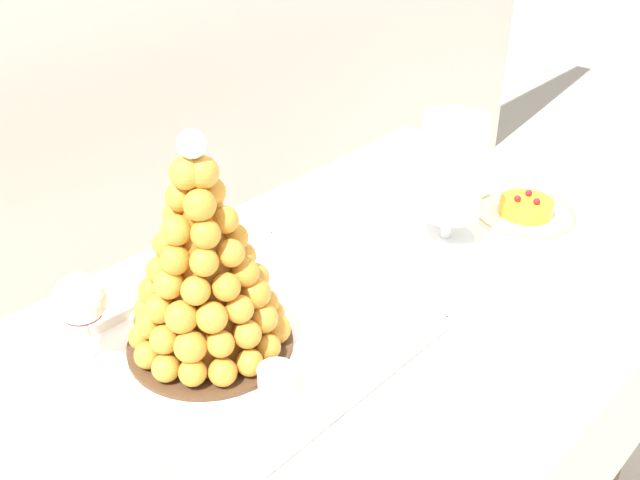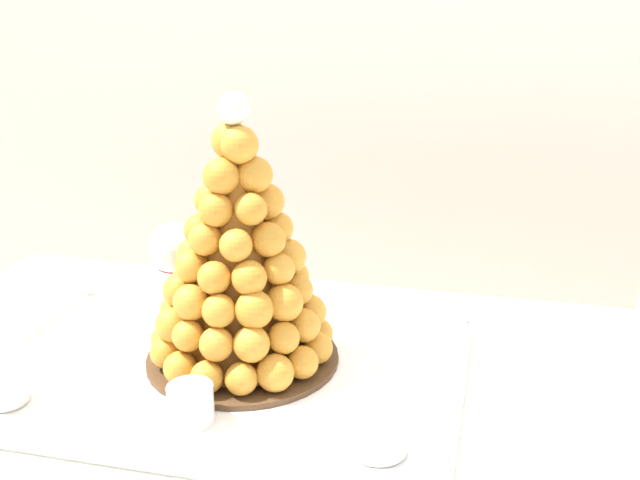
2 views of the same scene
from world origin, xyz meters
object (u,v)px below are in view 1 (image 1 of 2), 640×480
(fruit_tart_plate, at_px, (526,211))
(dessert_cup_centre, at_px, (374,315))
(wine_glass, at_px, (81,302))
(macaron_goblet, at_px, (452,169))
(dessert_cup_mid_left, at_px, (276,383))
(croquembouche, at_px, (204,269))
(serving_tray, at_px, (223,363))

(fruit_tart_plate, bearing_deg, dessert_cup_centre, -179.36)
(fruit_tart_plate, distance_m, wine_glass, 0.88)
(macaron_goblet, height_order, fruit_tart_plate, macaron_goblet)
(macaron_goblet, distance_m, fruit_tart_plate, 0.24)
(dessert_cup_mid_left, height_order, macaron_goblet, macaron_goblet)
(dessert_cup_mid_left, relative_size, fruit_tart_plate, 0.26)
(croquembouche, relative_size, dessert_cup_centre, 5.57)
(dessert_cup_mid_left, relative_size, dessert_cup_centre, 0.84)
(croquembouche, relative_size, fruit_tart_plate, 1.71)
(dessert_cup_mid_left, xyz_separation_m, macaron_goblet, (0.53, 0.07, 0.12))
(croquembouche, relative_size, dessert_cup_mid_left, 6.65)
(dessert_cup_centre, relative_size, fruit_tart_plate, 0.31)
(wine_glass, bearing_deg, dessert_cup_centre, -38.13)
(dessert_cup_centre, relative_size, macaron_goblet, 0.26)
(fruit_tart_plate, bearing_deg, dessert_cup_mid_left, -179.89)
(dessert_cup_centre, bearing_deg, croquembouche, 142.48)
(dessert_cup_centre, distance_m, macaron_goblet, 0.34)
(serving_tray, height_order, dessert_cup_mid_left, dessert_cup_mid_left)
(croquembouche, distance_m, fruit_tart_plate, 0.73)
(fruit_tart_plate, relative_size, wine_glass, 1.35)
(serving_tray, height_order, macaron_goblet, macaron_goblet)
(croquembouche, height_order, macaron_goblet, croquembouche)
(croquembouche, bearing_deg, wine_glass, 140.97)
(macaron_goblet, distance_m, wine_glass, 0.68)
(dessert_cup_mid_left, distance_m, fruit_tart_plate, 0.71)
(croquembouche, height_order, dessert_cup_mid_left, croquembouche)
(dessert_cup_mid_left, height_order, fruit_tart_plate, dessert_cup_mid_left)
(dessert_cup_mid_left, bearing_deg, dessert_cup_centre, -1.14)
(fruit_tart_plate, bearing_deg, croquembouche, 167.87)
(serving_tray, height_order, wine_glass, wine_glass)
(dessert_cup_centre, bearing_deg, wine_glass, 141.87)
(dessert_cup_centre, xyz_separation_m, fruit_tart_plate, (0.50, 0.01, -0.02))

